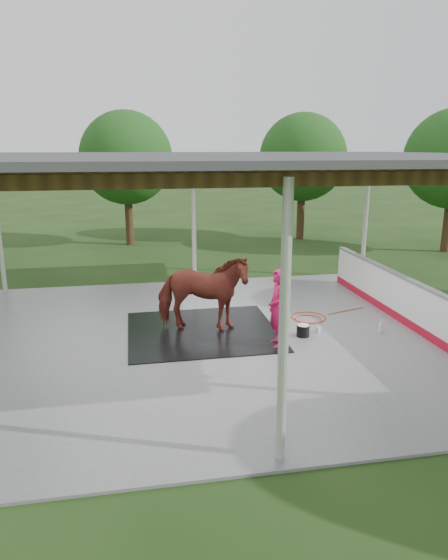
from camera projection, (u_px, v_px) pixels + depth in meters
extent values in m
plane|color=#1E3814|center=(221.00, 338.00, 11.45)|extent=(100.00, 100.00, 0.00)
cube|color=slate|center=(221.00, 337.00, 11.45)|extent=(12.00, 10.00, 0.05)
cylinder|color=beige|center=(284.00, 327.00, 6.48)|extent=(0.14, 0.14, 3.85)
cylinder|color=beige|center=(194.00, 223.00, 15.41)|extent=(0.14, 0.14, 3.85)
cylinder|color=beige|center=(366.00, 218.00, 16.41)|extent=(0.14, 0.14, 3.85)
cube|color=brown|center=(284.00, 180.00, 6.19)|extent=(12.00, 0.10, 0.18)
cube|color=brown|center=(255.00, 174.00, 7.61)|extent=(12.00, 0.10, 0.18)
cube|color=brown|center=(235.00, 169.00, 9.04)|extent=(12.00, 0.10, 0.18)
cube|color=brown|center=(220.00, 166.00, 10.46)|extent=(12.00, 0.10, 0.18)
cube|color=brown|center=(209.00, 164.00, 11.89)|extent=(12.00, 0.10, 0.18)
cube|color=brown|center=(201.00, 162.00, 13.31)|extent=(12.00, 0.10, 0.18)
cube|color=brown|center=(194.00, 161.00, 14.74)|extent=(12.00, 0.10, 0.18)
cube|color=#38383A|center=(220.00, 157.00, 10.41)|extent=(12.60, 10.60, 0.10)
cube|color=#AD0E26|center=(405.00, 320.00, 12.22)|extent=(0.14, 8.00, 0.20)
cube|color=white|center=(407.00, 300.00, 12.09)|extent=(0.12, 8.00, 1.00)
cube|color=slate|center=(409.00, 279.00, 11.96)|extent=(0.16, 8.00, 0.06)
cylinder|color=#382314|center=(129.00, 220.00, 22.22)|extent=(0.36, 0.36, 2.20)
sphere|color=#194714|center=(126.00, 158.00, 21.52)|extent=(4.00, 4.00, 4.00)
cylinder|color=#382314|center=(301.00, 216.00, 23.63)|extent=(0.36, 0.36, 2.20)
sphere|color=#194714|center=(303.00, 157.00, 22.93)|extent=(4.00, 4.00, 4.00)
cylinder|color=#382314|center=(447.00, 225.00, 20.71)|extent=(0.36, 0.36, 2.20)
cube|color=black|center=(202.00, 331.00, 11.72)|extent=(3.45, 3.23, 0.03)
imported|color=maroon|center=(202.00, 293.00, 11.48)|extent=(2.35, 1.53, 1.83)
imported|color=#C1144F|center=(277.00, 308.00, 10.68)|extent=(0.43, 0.64, 1.72)
cylinder|color=black|center=(303.00, 331.00, 11.40)|extent=(0.30, 0.30, 0.26)
cylinder|color=white|center=(303.00, 325.00, 11.37)|extent=(0.27, 0.27, 0.03)
imported|color=silver|center=(381.00, 326.00, 11.60)|extent=(0.16, 0.16, 0.33)
imported|color=#338CD8|center=(318.00, 328.00, 11.62)|extent=(0.13, 0.13, 0.21)
torus|color=#BF380D|center=(309.00, 317.00, 12.66)|extent=(0.87, 0.87, 0.02)
torus|color=#BF380D|center=(308.00, 319.00, 12.50)|extent=(0.68, 0.68, 0.02)
cylinder|color=#BF380D|center=(346.00, 311.00, 13.17)|extent=(1.15, 0.39, 0.02)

